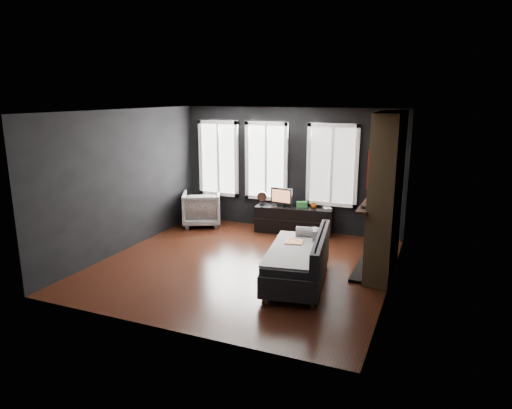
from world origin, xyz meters
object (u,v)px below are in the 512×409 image
at_px(armchair, 202,207).
at_px(mug, 314,205).
at_px(mantel_vase, 375,191).
at_px(sofa, 297,258).
at_px(book, 324,203).
at_px(monitor, 281,196).
at_px(media_console, 294,219).

height_order(armchair, mug, armchair).
height_order(armchair, mantel_vase, mantel_vase).
relative_size(sofa, book, 8.57).
bearing_deg(monitor, book, 17.75).
xyz_separation_m(mug, mantel_vase, (1.42, -1.22, 0.67)).
relative_size(armchair, book, 3.85).
bearing_deg(sofa, armchair, 133.34).
xyz_separation_m(media_console, mantel_vase, (1.85, -1.19, 1.02)).
distance_m(armchair, mantel_vase, 4.19).
bearing_deg(mantel_vase, sofa, -123.53).
bearing_deg(media_console, sofa, -78.23).
bearing_deg(sofa, monitor, 105.49).
bearing_deg(mug, sofa, -79.90).
xyz_separation_m(monitor, book, (0.90, 0.16, -0.12)).
xyz_separation_m(sofa, armchair, (-3.05, 2.33, 0.02)).
xyz_separation_m(book, mantel_vase, (1.23, -1.29, 0.62)).
xyz_separation_m(mug, book, (0.20, 0.06, 0.05)).
bearing_deg(mug, armchair, -172.83).
height_order(media_console, mug, mug).
distance_m(media_console, book, 0.75).
height_order(sofa, mug, sofa).
height_order(sofa, book, sofa).
bearing_deg(monitor, armchair, -165.29).
distance_m(media_console, mantel_vase, 2.43).
relative_size(sofa, media_console, 1.15).
height_order(monitor, mug, monitor).
relative_size(armchair, mantel_vase, 4.97).
xyz_separation_m(armchair, mug, (2.58, 0.32, 0.21)).
relative_size(mug, book, 0.57).
height_order(armchair, book, armchair).
bearing_deg(book, armchair, -172.04).
xyz_separation_m(media_console, monitor, (-0.28, -0.06, 0.52)).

